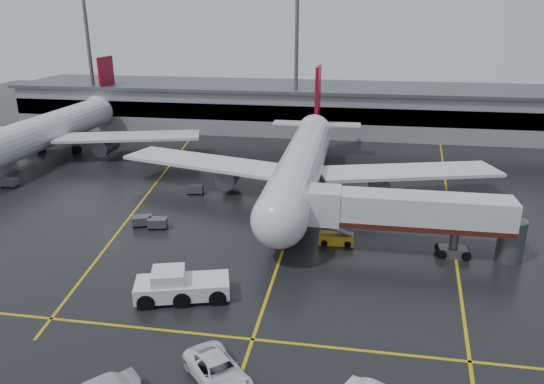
# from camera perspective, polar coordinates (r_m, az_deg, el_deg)

# --- Properties ---
(ground) EXTENTS (220.00, 220.00, 0.00)m
(ground) POSITION_cam_1_polar(r_m,az_deg,el_deg) (56.54, 2.34, -3.28)
(ground) COLOR black
(ground) RESTS_ON ground
(apron_line_centre) EXTENTS (0.25, 90.00, 0.02)m
(apron_line_centre) POSITION_cam_1_polar(r_m,az_deg,el_deg) (56.54, 2.34, -3.27)
(apron_line_centre) COLOR gold
(apron_line_centre) RESTS_ON ground
(apron_line_stop) EXTENTS (60.00, 0.25, 0.02)m
(apron_line_stop) POSITION_cam_1_polar(r_m,az_deg,el_deg) (37.43, -2.18, -16.13)
(apron_line_stop) COLOR gold
(apron_line_stop) RESTS_ON ground
(apron_line_left) EXTENTS (9.99, 69.35, 0.02)m
(apron_line_left) POSITION_cam_1_polar(r_m,az_deg,el_deg) (70.64, -12.88, 0.93)
(apron_line_left) COLOR gold
(apron_line_left) RESTS_ON ground
(apron_line_right) EXTENTS (7.57, 69.64, 0.02)m
(apron_line_right) POSITION_cam_1_polar(r_m,az_deg,el_deg) (66.52, 19.06, -0.82)
(apron_line_right) COLOR gold
(apron_line_right) RESTS_ON ground
(terminal) EXTENTS (122.00, 19.00, 8.60)m
(terminal) POSITION_cam_1_polar(r_m,az_deg,el_deg) (101.45, 5.91, 9.35)
(terminal) COLOR gray
(terminal) RESTS_ON ground
(light_mast_left) EXTENTS (3.00, 1.20, 25.45)m
(light_mast_left) POSITION_cam_1_polar(r_m,az_deg,el_deg) (107.23, -19.72, 14.37)
(light_mast_left) COLOR #595B60
(light_mast_left) RESTS_ON ground
(light_mast_mid) EXTENTS (3.00, 1.20, 25.45)m
(light_mast_mid) POSITION_cam_1_polar(r_m,az_deg,el_deg) (94.78, 2.74, 14.92)
(light_mast_mid) COLOR #595B60
(light_mast_mid) RESTS_ON ground
(main_airliner) EXTENTS (48.80, 45.60, 14.10)m
(main_airliner) POSITION_cam_1_polar(r_m,az_deg,el_deg) (64.27, 3.51, 3.48)
(main_airliner) COLOR silver
(main_airliner) RESTS_ON ground
(second_airliner) EXTENTS (48.80, 45.60, 14.10)m
(second_airliner) POSITION_cam_1_polar(r_m,az_deg,el_deg) (89.75, -23.45, 6.48)
(second_airliner) COLOR silver
(second_airliner) RESTS_ON ground
(jet_bridge) EXTENTS (19.90, 3.40, 6.05)m
(jet_bridge) POSITION_cam_1_polar(r_m,az_deg,el_deg) (49.44, 15.27, -2.48)
(jet_bridge) COLOR silver
(jet_bridge) RESTS_ON ground
(pushback_tractor) EXTENTS (7.98, 5.00, 2.66)m
(pushback_tractor) POSITION_cam_1_polar(r_m,az_deg,el_deg) (42.18, -10.28, -10.34)
(pushback_tractor) COLOR silver
(pushback_tractor) RESTS_ON ground
(belt_loader) EXTENTS (3.47, 1.72, 2.16)m
(belt_loader) POSITION_cam_1_polar(r_m,az_deg,el_deg) (51.39, 7.18, -5.18)
(belt_loader) COLOR gold
(belt_loader) RESTS_ON ground
(service_van_a) EXTENTS (5.85, 6.12, 1.61)m
(service_van_a) POSITION_cam_1_polar(r_m,az_deg,el_deg) (33.53, -6.00, -19.38)
(service_van_a) COLOR white
(service_van_a) RESTS_ON ground
(baggage_cart_a) EXTENTS (2.21, 1.66, 1.12)m
(baggage_cart_a) POSITION_cam_1_polar(r_m,az_deg,el_deg) (55.86, -12.66, -3.35)
(baggage_cart_a) COLOR #595B60
(baggage_cart_a) RESTS_ON ground
(baggage_cart_b) EXTENTS (2.32, 1.90, 1.12)m
(baggage_cart_b) POSITION_cam_1_polar(r_m,az_deg,el_deg) (56.83, -14.32, -3.09)
(baggage_cart_b) COLOR #595B60
(baggage_cart_b) RESTS_ON ground
(baggage_cart_c) EXTENTS (2.18, 1.59, 1.12)m
(baggage_cart_c) POSITION_cam_1_polar(r_m,az_deg,el_deg) (65.55, -8.57, 0.33)
(baggage_cart_c) COLOR #595B60
(baggage_cart_c) RESTS_ON ground
(baggage_cart_e) EXTENTS (2.01, 1.32, 1.12)m
(baggage_cart_e) POSITION_cam_1_polar(r_m,az_deg,el_deg) (75.90, -27.29, 0.98)
(baggage_cart_e) COLOR #595B60
(baggage_cart_e) RESTS_ON ground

